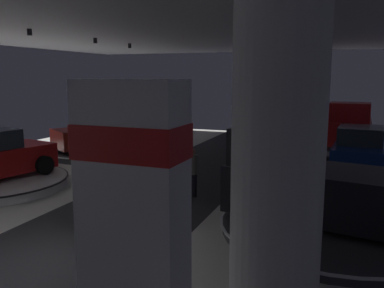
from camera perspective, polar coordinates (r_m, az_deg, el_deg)
ground at (r=9.18m, az=-20.87°, el=-16.29°), size 24.00×44.00×0.06m
column_right at (r=6.67m, az=11.85°, el=-0.39°), size 1.48×1.48×5.50m
brand_sign_pylon at (r=4.59m, az=-8.02°, el=-14.83°), size 1.27×0.66×3.83m
display_platform_mid_right at (r=11.01m, az=19.11°, el=-10.87°), size 5.68×5.68×0.25m
pickup_truck_mid_right at (r=10.77m, az=17.74°, el=-5.44°), size 5.59×3.41×2.30m
display_platform_far_left at (r=20.92m, az=-12.79°, el=-0.96°), size 5.13×5.13×0.30m
display_car_far_left at (r=20.77m, az=-12.96°, el=1.47°), size 3.73×4.52×1.71m
display_platform_deep_left at (r=27.40m, az=-7.29°, el=1.66°), size 5.78×5.78×0.34m
display_car_deep_left at (r=27.28m, az=-7.39°, el=3.57°), size 4.12×4.35×1.71m
display_platform_far_right at (r=17.14m, az=22.08°, el=-3.77°), size 6.07×6.07×0.27m
display_car_far_right at (r=16.94m, az=22.26°, el=-0.87°), size 2.42×4.32×1.71m
display_platform_deep_right at (r=23.91m, az=20.92°, el=-0.14°), size 5.68×5.68×0.25m
pickup_truck_deep_right at (r=23.45m, az=21.04°, el=2.26°), size 2.77×5.36×2.30m
visitor_walking_near at (r=13.19m, az=0.07°, el=-3.52°), size 0.32×0.32×1.59m
visitor_walking_far at (r=15.13m, az=-0.71°, el=-1.83°), size 0.32×0.32×1.59m
stanchion_a at (r=13.26m, az=-7.84°, el=-5.92°), size 0.28×0.28×1.01m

